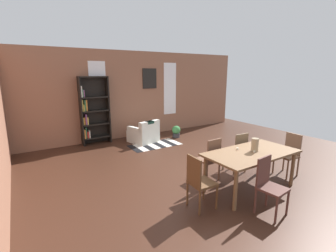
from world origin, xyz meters
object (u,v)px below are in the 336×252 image
Objects in this scene: dining_table at (251,156)px; dining_chair_far_right at (237,151)px; dining_chair_near_left at (269,184)px; armchair_white at (144,134)px; dining_chair_head_left at (199,180)px; potted_plant_by_shelf at (176,131)px; dining_chair_head_right at (289,153)px; vase_on_table at (255,145)px; dining_chair_far_left at (210,158)px; bookshelf_tall at (93,111)px.

dining_chair_far_right is at bearing 59.26° from dining_table.
dining_chair_near_left is 0.97× the size of armchair_white.
potted_plant_by_shelf is (2.28, 3.99, -0.29)m from dining_chair_head_left.
dining_chair_head_right is 1.00× the size of dining_chair_far_right.
dining_chair_near_left is at bearing -91.89° from armchair_white.
dining_chair_far_right is at bearing 64.50° from vase_on_table.
dining_chair_far_right and dining_chair_far_left have the same top height.
potted_plant_by_shelf is at bearing -16.89° from bookshelf_tall.
dining_chair_far_left is 0.97× the size of armchair_white.
vase_on_table is 1.30m from dining_chair_head_right.
dining_chair_near_left and dining_chair_far_left have the same top height.
dining_table is 0.23m from vase_on_table.
bookshelf_tall is 5.13× the size of potted_plant_by_shelf.
bookshelf_tall is 1.81m from armchair_white.
armchair_white is (0.15, 3.40, -0.23)m from dining_chair_far_left.
bookshelf_tall is at bearing 117.72° from dining_chair_far_right.
dining_chair_head_right reaches higher than dining_table.
dining_chair_head_left is 4.86m from bookshelf_tall.
vase_on_table is 0.12× the size of bookshelf_tall.
dining_chair_far_right is 0.44× the size of bookshelf_tall.
vase_on_table is at bearing -0.00° from dining_table.
potted_plant_by_shelf is at bearing 73.49° from dining_chair_near_left.
dining_chair_head_left is at bearing -119.74° from potted_plant_by_shelf.
dining_chair_far_left is (-0.51, 0.71, -0.40)m from vase_on_table.
dining_chair_head_right is (1.23, -0.01, -0.40)m from vase_on_table.
dining_chair_far_right is at bearing -99.34° from potted_plant_by_shelf.
dining_chair_near_left is at bearing -38.82° from dining_chair_head_left.
potted_plant_by_shelf is (-0.36, 4.00, -0.29)m from dining_chair_head_right.
vase_on_table reaches higher than dining_chair_head_right.
dining_table is 5.13m from bookshelf_tall.
potted_plant_by_shelf is (1.24, -0.11, -0.06)m from armchair_white.
dining_chair_far_right is (-0.90, 0.71, 0.00)m from dining_chair_head_right.
dining_chair_head_right and dining_chair_far_right have the same top height.
vase_on_table reaches higher than dining_table.
dining_table is 1.99× the size of dining_chair_near_left.
bookshelf_tall reaches higher than potted_plant_by_shelf.
dining_chair_far_right is 1.00× the size of dining_chair_far_left.
dining_chair_head_left is 0.97× the size of armchair_white.
dining_chair_far_right is 1.66m from dining_chair_near_left.
dining_chair_far_right is (0.34, 0.71, -0.40)m from vase_on_table.
dining_chair_far_right is 3.47m from armchair_white.
dining_chair_far_right is at bearing -62.28° from bookshelf_tall.
armchair_white is (0.16, 4.81, -0.23)m from dining_chair_near_left.
dining_chair_far_left is 3.58m from potted_plant_by_shelf.
dining_chair_head_right reaches higher than armchair_white.
dining_chair_far_left is at bearing 38.19° from dining_chair_head_left.
dining_table is 0.84m from dining_chair_far_right.
vase_on_table reaches higher than potted_plant_by_shelf.
dining_chair_far_right is at bearing 0.00° from dining_chair_far_left.
potted_plant_by_shelf is at bearing 76.46° from dining_table.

